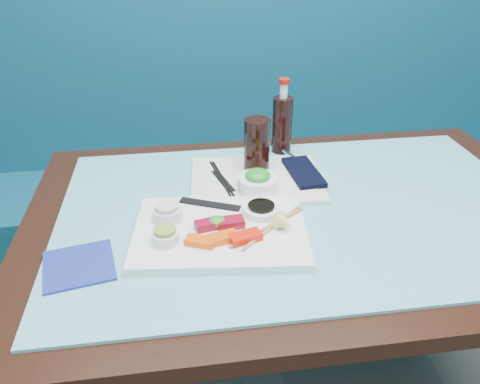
{
  "coord_description": "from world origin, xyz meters",
  "views": [
    {
      "loc": [
        -0.3,
        0.47,
        1.39
      ],
      "look_at": [
        -0.16,
        1.48,
        0.8
      ],
      "focal_mm": 35.0,
      "sensor_mm": 36.0,
      "label": 1
    }
  ],
  "objects": [
    {
      "name": "booth_bench",
      "position": [
        0.0,
        2.29,
        0.37
      ],
      "size": [
        3.0,
        0.56,
        1.17
      ],
      "color": "navy",
      "rests_on": "ground"
    },
    {
      "name": "dining_table",
      "position": [
        0.0,
        1.45,
        0.67
      ],
      "size": [
        1.4,
        0.9,
        0.75
      ],
      "color": "black",
      "rests_on": "ground"
    },
    {
      "name": "glass_top",
      "position": [
        0.0,
        1.45,
        0.75
      ],
      "size": [
        1.22,
        0.76,
        0.01
      ],
      "primitive_type": "cube",
      "color": "#65B8CA",
      "rests_on": "dining_table"
    },
    {
      "name": "sashimi_plate",
      "position": [
        -0.22,
        1.36,
        0.77
      ],
      "size": [
        0.43,
        0.33,
        0.02
      ],
      "primitive_type": "cube",
      "rotation": [
        0.0,
        0.0,
        -0.11
      ],
      "color": "white",
      "rests_on": "glass_top"
    },
    {
      "name": "salmon_left",
      "position": [
        -0.27,
        1.3,
        0.79
      ],
      "size": [
        0.07,
        0.05,
        0.02
      ],
      "primitive_type": "cube",
      "rotation": [
        0.0,
        0.0,
        -0.39
      ],
      "color": "#FF530A",
      "rests_on": "sashimi_plate"
    },
    {
      "name": "salmon_mid",
      "position": [
        -0.22,
        1.31,
        0.79
      ],
      "size": [
        0.07,
        0.05,
        0.02
      ],
      "primitive_type": "cube",
      "rotation": [
        0.0,
        0.0,
        0.25
      ],
      "color": "#F25109",
      "rests_on": "sashimi_plate"
    },
    {
      "name": "salmon_right",
      "position": [
        -0.17,
        1.3,
        0.79
      ],
      "size": [
        0.08,
        0.05,
        0.02
      ],
      "primitive_type": "cube",
      "rotation": [
        0.0,
        0.0,
        0.29
      ],
      "color": "red",
      "rests_on": "sashimi_plate"
    },
    {
      "name": "tuna_left",
      "position": [
        -0.25,
        1.36,
        0.79
      ],
      "size": [
        0.06,
        0.05,
        0.02
      ],
      "primitive_type": "cube",
      "rotation": [
        0.0,
        0.0,
        0.22
      ],
      "color": "maroon",
      "rests_on": "sashimi_plate"
    },
    {
      "name": "tuna_right",
      "position": [
        -0.19,
        1.36,
        0.79
      ],
      "size": [
        0.06,
        0.04,
        0.02
      ],
      "primitive_type": "cube",
      "rotation": [
        0.0,
        0.0,
        0.09
      ],
      "color": "maroon",
      "rests_on": "sashimi_plate"
    },
    {
      "name": "seaweed_garnish",
      "position": [
        -0.22,
        1.37,
        0.79
      ],
      "size": [
        0.06,
        0.05,
        0.02
      ],
      "primitive_type": "ellipsoid",
      "rotation": [
        0.0,
        0.0,
        -0.4
      ],
      "color": "#368D20",
      "rests_on": "sashimi_plate"
    },
    {
      "name": "ramekin_wasabi",
      "position": [
        -0.34,
        1.32,
        0.79
      ],
      "size": [
        0.07,
        0.07,
        0.03
      ],
      "primitive_type": "cylinder",
      "rotation": [
        0.0,
        0.0,
        -0.25
      ],
      "color": "white",
      "rests_on": "sashimi_plate"
    },
    {
      "name": "wasabi_fill",
      "position": [
        -0.34,
        1.32,
        0.81
      ],
      "size": [
        0.05,
        0.05,
        0.01
      ],
      "primitive_type": "cylinder",
      "rotation": [
        0.0,
        0.0,
        0.08
      ],
      "color": "#6AA134",
      "rests_on": "ramekin_wasabi"
    },
    {
      "name": "ramekin_ginger",
      "position": [
        -0.34,
        1.41,
        0.79
      ],
      "size": [
        0.08,
        0.08,
        0.03
      ],
      "primitive_type": "cylinder",
      "rotation": [
        0.0,
        0.0,
        0.15
      ],
      "color": "silver",
      "rests_on": "sashimi_plate"
    },
    {
      "name": "ginger_fill",
      "position": [
        -0.34,
        1.41,
        0.81
      ],
      "size": [
        0.06,
        0.06,
        0.01
      ],
      "primitive_type": "cylinder",
      "rotation": [
        0.0,
        0.0,
        -0.05
      ],
      "color": "beige",
      "rests_on": "ramekin_ginger"
    },
    {
      "name": "soy_dish",
      "position": [
        -0.11,
        1.41,
        0.79
      ],
      "size": [
        0.1,
        0.1,
        0.02
      ],
      "primitive_type": "cylinder",
      "rotation": [
        0.0,
        0.0,
        -0.11
      ],
      "color": "white",
      "rests_on": "sashimi_plate"
    },
    {
      "name": "soy_fill",
      "position": [
        -0.11,
        1.41,
        0.8
      ],
      "size": [
        0.07,
        0.07,
        0.01
      ],
      "primitive_type": "cylinder",
      "rotation": [
        0.0,
        0.0,
        0.09
      ],
      "color": "black",
      "rests_on": "soy_dish"
    },
    {
      "name": "lemon_wedge",
      "position": [
        -0.07,
        1.33,
        0.8
      ],
      "size": [
        0.06,
        0.05,
        0.04
      ],
      "primitive_type": "cone",
      "rotation": [
        1.57,
        0.0,
        0.73
      ],
      "color": "#E1D76B",
      "rests_on": "sashimi_plate"
    },
    {
      "name": "chopstick_sleeve",
      "position": [
        -0.23,
        1.46,
        0.78
      ],
      "size": [
        0.15,
        0.09,
        0.0
      ],
      "primitive_type": "cube",
      "rotation": [
        0.0,
        0.0,
        -0.42
      ],
      "color": "black",
      "rests_on": "sashimi_plate"
    },
    {
      "name": "wooden_chopstick_a",
      "position": [
        -0.11,
        1.34,
        0.78
      ],
      "size": [
        0.2,
        0.14,
        0.01
      ],
      "primitive_type": "cylinder",
      "rotation": [
        1.57,
        0.0,
        -0.98
      ],
      "color": "#A7804E",
      "rests_on": "sashimi_plate"
    },
    {
      "name": "wooden_chopstick_b",
      "position": [
        -0.1,
        1.34,
        0.78
      ],
      "size": [
        0.17,
        0.16,
        0.01
      ],
      "primitive_type": "cylinder",
      "rotation": [
        1.57,
        0.0,
        -0.8
      ],
      "color": "tan",
      "rests_on": "sashimi_plate"
    },
    {
      "name": "serving_tray",
      "position": [
        -0.09,
        1.6,
        0.76
      ],
      "size": [
        0.38,
        0.3,
        0.01
      ],
      "primitive_type": "cube",
      "rotation": [
        0.0,
        0.0,
        -0.09
      ],
      "color": "silver",
      "rests_on": "glass_top"
    },
    {
      "name": "paper_placemat",
      "position": [
        -0.09,
        1.6,
        0.77
      ],
      "size": [
        0.3,
        0.22,
        0.0
      ],
      "primitive_type": "cube",
      "rotation": [
        0.0,
        0.0,
        0.04
      ],
      "color": "silver",
      "rests_on": "serving_tray"
    },
    {
      "name": "seaweed_bowl",
      "position": [
        -0.1,
        1.52,
        0.79
      ],
      "size": [
        0.11,
        0.11,
        0.04
      ],
      "primitive_type": "cylinder",
      "rotation": [
        0.0,
        0.0,
        0.05
      ],
      "color": "white",
      "rests_on": "serving_tray"
    },
    {
      "name": "seaweed_salad",
      "position": [
        -0.1,
        1.52,
        0.82
      ],
      "size": [
        0.09,
        0.09,
        0.03
      ],
      "primitive_type": "ellipsoid",
      "rotation": [
        0.0,
        0.0,
        -0.43
      ],
      "color": "#219023",
      "rests_on": "seaweed_bowl"
    },
    {
      "name": "cola_glass",
      "position": [
        -0.08,
        1.65,
        0.85
      ],
      "size": [
        0.07,
        0.07,
        0.15
      ],
      "primitive_type": "cylinder",
      "rotation": [
        0.0,
        0.0,
        -0.02
      ],
      "color": "black",
      "rests_on": "serving_tray"
    },
    {
      "name": "navy_pouch",
      "position": [
        0.04,
        1.6,
        0.78
      ],
      "size": [
        0.09,
        0.18,
        0.01
      ],
      "primitive_type": "cube",
      "rotation": [
        0.0,
        0.0,
        0.07
      ],
      "color": "black",
      "rests_on": "serving_tray"
    },
    {
      "name": "fork",
      "position": [
        0.04,
        1.7,
        0.78
      ],
      "size": [
        0.04,
        0.09,
        0.01
      ],
      "primitive_type": "cylinder",
      "rotation": [
        1.57,
        0.0,
        0.35
      ],
      "color": "silver",
      "rests_on": "serving_tray"
    },
    {
      "name": "black_chopstick_a",
      "position": [
        -0.19,
        1.59,
        0.77
      ],
      "size": [
        0.05,
        0.24,
        0.01
      ],
      "primitive_type": "cylinder",
      "rotation": [
        1.57,
        0.0,
        0.17
      ],
      "color": "black",
      "rests_on": "serving_tray"
    },
    {
      "name": "black_chopstick_b",
      "position": [
        -0.18,
        1.59,
        0.77
      ],
      "size": [
        0.05,
        0.23,
        0.01
      ],
      "primitive_type": "cylinder",
      "rotation": [
        1.57,
        0.0,
        0.17
      ],
      "color": "black",
      "rests_on": "serving_tray"
    },
    {
      "name": "tray_sleeve",
      "position": [
        -0.19,
        1.59,
        0.77
      ],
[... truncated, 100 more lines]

